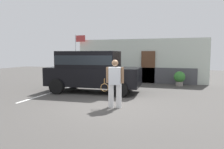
% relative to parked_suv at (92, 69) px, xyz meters
% --- Properties ---
extents(ground_plane, '(40.00, 40.00, 0.00)m').
position_rel_parked_suv_xyz_m(ground_plane, '(1.62, -2.51, -1.15)').
color(ground_plane, '#423F3D').
extents(parking_stripe_0, '(0.12, 4.40, 0.01)m').
position_rel_parked_suv_xyz_m(parking_stripe_0, '(-1.85, -1.01, -1.14)').
color(parking_stripe_0, silver).
rests_on(parking_stripe_0, ground_plane).
extents(house_frontage, '(8.72, 0.40, 2.91)m').
position_rel_parked_suv_xyz_m(house_frontage, '(1.63, 4.42, 0.22)').
color(house_frontage, silver).
rests_on(house_frontage, ground_plane).
extents(parked_suv, '(4.69, 2.35, 2.05)m').
position_rel_parked_suv_xyz_m(parked_suv, '(0.00, 0.00, 0.00)').
color(parked_suv, black).
rests_on(parked_suv, ground_plane).
extents(tennis_player_man, '(0.89, 0.32, 1.71)m').
position_rel_parked_suv_xyz_m(tennis_player_man, '(2.00, -2.66, -0.26)').
color(tennis_player_man, white).
rests_on(tennis_player_man, ground_plane).
extents(potted_plant_by_porch, '(0.66, 0.66, 0.88)m').
position_rel_parked_suv_xyz_m(potted_plant_by_porch, '(4.22, 3.47, -0.66)').
color(potted_plant_by_porch, gray).
rests_on(potted_plant_by_porch, ground_plane).
extents(flag_pole, '(0.80, 0.10, 3.28)m').
position_rel_parked_suv_xyz_m(flag_pole, '(-2.76, 4.02, 1.11)').
color(flag_pole, silver).
rests_on(flag_pole, ground_plane).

